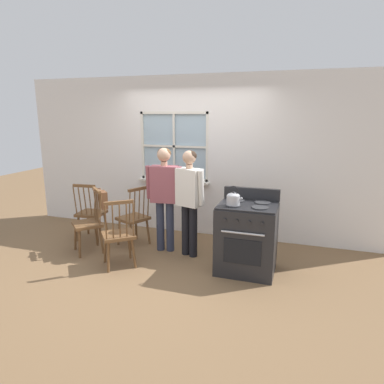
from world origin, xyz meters
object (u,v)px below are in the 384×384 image
at_px(chair_near_stove, 91,214).
at_px(chair_near_wall, 134,218).
at_px(stove, 247,237).
at_px(kettle, 233,198).
at_px(chair_center_cluster, 119,236).
at_px(chair_by_window, 89,224).
at_px(potted_plant, 189,177).
at_px(person_teen_center, 189,194).
at_px(handbag, 103,199).
at_px(person_elderly_left, 165,190).

bearing_deg(chair_near_stove, chair_near_wall, 173.42).
xyz_separation_m(stove, kettle, (-0.17, -0.13, 0.55)).
distance_m(chair_center_cluster, chair_near_stove, 1.26).
relative_size(chair_by_window, potted_plant, 3.21).
bearing_deg(chair_center_cluster, person_teen_center, 179.36).
bearing_deg(person_teen_center, stove, 2.35).
relative_size(kettle, handbag, 0.80).
bearing_deg(potted_plant, stove, -43.74).
xyz_separation_m(chair_by_window, kettle, (2.22, -0.04, 0.58)).
bearing_deg(chair_near_wall, kettle, 99.16).
bearing_deg(potted_plant, chair_center_cluster, -107.09).
height_order(chair_near_wall, person_elderly_left, person_elderly_left).
height_order(chair_by_window, person_teen_center, person_teen_center).
distance_m(chair_near_wall, potted_plant, 1.18).
xyz_separation_m(chair_by_window, person_elderly_left, (1.08, 0.41, 0.52)).
relative_size(chair_near_stove, kettle, 3.93).
height_order(chair_center_cluster, stove, stove).
bearing_deg(handbag, chair_by_window, -133.16).
distance_m(chair_near_wall, stove, 1.90).
height_order(chair_center_cluster, handbag, same).
bearing_deg(stove, chair_near_wall, 169.07).
xyz_separation_m(person_teen_center, potted_plant, (-0.32, 0.91, 0.08)).
bearing_deg(stove, potted_plant, 136.26).
relative_size(person_elderly_left, kettle, 6.42).
distance_m(chair_by_window, person_teen_center, 1.61).
distance_m(chair_near_stove, handbag, 0.65).
distance_m(person_elderly_left, kettle, 1.22).
bearing_deg(chair_center_cluster, person_elderly_left, -158.00).
height_order(chair_near_wall, chair_near_stove, same).
bearing_deg(chair_center_cluster, potted_plant, -146.94).
bearing_deg(stove, kettle, -142.28).
bearing_deg(chair_near_stove, stove, 166.51).
bearing_deg(handbag, chair_center_cluster, -41.97).
distance_m(person_elderly_left, stove, 1.43).
distance_m(chair_by_window, chair_center_cluster, 0.76).
xyz_separation_m(chair_near_stove, potted_plant, (1.47, 0.78, 0.57)).
xyz_separation_m(person_elderly_left, kettle, (1.13, -0.45, 0.06)).
relative_size(chair_near_wall, person_elderly_left, 0.61).
height_order(chair_near_wall, handbag, same).
bearing_deg(chair_near_wall, person_teen_center, 108.71).
relative_size(chair_by_window, person_teen_center, 0.62).
bearing_deg(person_elderly_left, potted_plant, 76.02).
bearing_deg(kettle, chair_by_window, 179.08).
bearing_deg(person_elderly_left, person_teen_center, -16.75).
bearing_deg(handbag, chair_near_wall, 37.91).
height_order(person_elderly_left, kettle, person_elderly_left).
bearing_deg(kettle, handbag, 174.26).
relative_size(chair_center_cluster, stove, 0.89).
bearing_deg(chair_by_window, person_teen_center, 56.04).
xyz_separation_m(kettle, potted_plant, (-1.04, 1.29, -0.01)).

